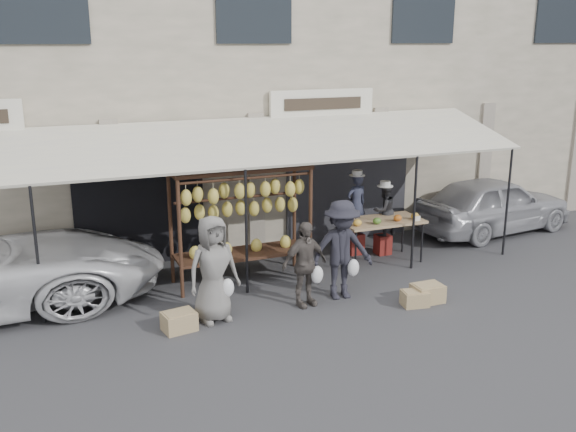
% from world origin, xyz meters
% --- Properties ---
extents(ground_plane, '(90.00, 90.00, 0.00)m').
position_xyz_m(ground_plane, '(0.00, 0.00, 0.00)').
color(ground_plane, '#2D2D30').
extents(shophouse, '(24.00, 6.15, 7.30)m').
position_xyz_m(shophouse, '(-0.00, 6.50, 3.65)').
color(shophouse, '#C1B19B').
rests_on(shophouse, ground_plane).
extents(awning, '(10.00, 2.35, 2.92)m').
position_xyz_m(awning, '(0.01, 2.28, 2.57)').
color(awning, '#BAB5A7').
rests_on(awning, ground_plane).
extents(banana_rack, '(2.60, 0.90, 2.24)m').
position_xyz_m(banana_rack, '(-0.90, 1.71, 1.57)').
color(banana_rack, '#382115').
rests_on(banana_rack, ground_plane).
extents(produce_table, '(1.70, 0.90, 1.04)m').
position_xyz_m(produce_table, '(2.11, 1.73, 0.86)').
color(produce_table, '#A2855E').
rests_on(produce_table, ground_plane).
extents(vendor_left, '(0.52, 0.38, 1.31)m').
position_xyz_m(vendor_left, '(1.87, 2.41, 1.11)').
color(vendor_left, '#2F3348').
rests_on(vendor_left, stool_left).
extents(vendor_right, '(0.61, 0.51, 1.11)m').
position_xyz_m(vendor_right, '(2.42, 2.17, 0.98)').
color(vendor_right, '#27272A').
rests_on(vendor_right, stool_right).
extents(customer_left, '(0.96, 0.71, 1.78)m').
position_xyz_m(customer_left, '(-1.88, 0.22, 0.89)').
color(customer_left, slate).
rests_on(customer_left, ground_plane).
extents(customer_mid, '(0.94, 0.53, 1.51)m').
position_xyz_m(customer_mid, '(-0.26, 0.24, 0.75)').
color(customer_mid, '#504843').
rests_on(customer_mid, ground_plane).
extents(customer_right, '(1.20, 0.75, 1.79)m').
position_xyz_m(customer_right, '(0.48, 0.31, 0.90)').
color(customer_right, black).
rests_on(customer_right, ground_plane).
extents(stool_left, '(0.33, 0.33, 0.45)m').
position_xyz_m(stool_left, '(1.87, 2.41, 0.22)').
color(stool_left, maroon).
rests_on(stool_left, ground_plane).
extents(stool_right, '(0.33, 0.33, 0.43)m').
position_xyz_m(stool_right, '(2.42, 2.17, 0.21)').
color(stool_right, maroon).
rests_on(stool_right, ground_plane).
extents(crate_near_a, '(0.49, 0.40, 0.26)m').
position_xyz_m(crate_near_a, '(1.52, -0.50, 0.13)').
color(crate_near_a, tan).
rests_on(crate_near_a, ground_plane).
extents(crate_near_b, '(0.53, 0.40, 0.31)m').
position_xyz_m(crate_near_b, '(1.82, -0.44, 0.16)').
color(crate_near_b, tan).
rests_on(crate_near_b, ground_plane).
extents(crate_far, '(0.56, 0.47, 0.30)m').
position_xyz_m(crate_far, '(-2.51, 0.05, 0.15)').
color(crate_far, tan).
rests_on(crate_far, ground_plane).
extents(sedan, '(4.21, 2.12, 1.38)m').
position_xyz_m(sedan, '(5.68, 2.63, 0.69)').
color(sedan, '#9C9CA1').
rests_on(sedan, ground_plane).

